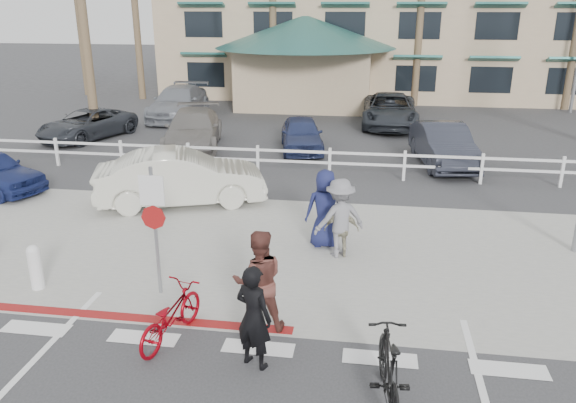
% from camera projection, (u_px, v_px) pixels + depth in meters
% --- Properties ---
extents(ground, '(140.00, 140.00, 0.00)m').
position_uv_depth(ground, '(251.00, 371.00, 8.78)').
color(ground, '#333335').
extents(sidewalk_plaza, '(22.00, 7.00, 0.01)m').
position_uv_depth(sidewalk_plaza, '(292.00, 252.00, 12.97)').
color(sidewalk_plaza, gray).
rests_on(sidewalk_plaza, ground).
extents(cross_street, '(40.00, 5.00, 0.01)m').
position_uv_depth(cross_street, '(311.00, 196.00, 16.70)').
color(cross_street, '#333335').
rests_on(cross_street, ground).
extents(parking_lot, '(50.00, 16.00, 0.01)m').
position_uv_depth(parking_lot, '(334.00, 129.00, 25.56)').
color(parking_lot, '#333335').
rests_on(parking_lot, ground).
extents(curb_red, '(7.00, 0.25, 0.02)m').
position_uv_depth(curb_red, '(105.00, 315.00, 10.32)').
color(curb_red, maroon).
rests_on(curb_red, ground).
extents(rail_fence, '(29.40, 0.16, 1.00)m').
position_uv_depth(rail_fence, '(333.00, 163.00, 18.33)').
color(rail_fence, silver).
rests_on(rail_fence, ground).
extents(building, '(28.00, 16.00, 11.30)m').
position_uv_depth(building, '(382.00, 0.00, 35.52)').
color(building, tan).
rests_on(building, ground).
extents(sign_post, '(0.50, 0.10, 2.90)m').
position_uv_depth(sign_post, '(155.00, 225.00, 10.67)').
color(sign_post, gray).
rests_on(sign_post, ground).
extents(bollard_0, '(0.26, 0.26, 0.95)m').
position_uv_depth(bollard_0, '(35.00, 267.00, 11.16)').
color(bollard_0, silver).
rests_on(bollard_0, ground).
extents(bike_red, '(1.02, 1.85, 0.92)m').
position_uv_depth(bike_red, '(170.00, 315.00, 9.46)').
color(bike_red, maroon).
rests_on(bike_red, ground).
extents(rider_red, '(0.75, 0.64, 1.73)m').
position_uv_depth(rider_red, '(254.00, 317.00, 8.64)').
color(rider_red, black).
rests_on(rider_red, ground).
extents(bike_black, '(0.76, 1.96, 1.15)m').
position_uv_depth(bike_black, '(389.00, 370.00, 7.86)').
color(bike_black, black).
rests_on(bike_black, ground).
extents(rider_black, '(1.07, 0.94, 1.86)m').
position_uv_depth(rider_black, '(259.00, 281.00, 9.61)').
color(rider_black, brown).
rests_on(rider_black, ground).
extents(pedestrian_a, '(1.36, 1.14, 1.82)m').
position_uv_depth(pedestrian_a, '(340.00, 218.00, 12.49)').
color(pedestrian_a, slate).
rests_on(pedestrian_a, ground).
extents(pedestrian_child, '(0.79, 0.36, 1.33)m').
position_uv_depth(pedestrian_child, '(341.00, 229.00, 12.53)').
color(pedestrian_child, gray).
rests_on(pedestrian_child, ground).
extents(pedestrian_b, '(1.04, 0.82, 1.86)m').
position_uv_depth(pedestrian_b, '(325.00, 209.00, 13.01)').
color(pedestrian_b, '#171C48').
rests_on(pedestrian_b, ground).
extents(car_white_sedan, '(5.00, 3.12, 1.55)m').
position_uv_depth(car_white_sedan, '(181.00, 178.00, 15.83)').
color(car_white_sedan, beige).
rests_on(car_white_sedan, ground).
extents(lot_car_0, '(3.39, 4.83, 1.23)m').
position_uv_depth(lot_car_0, '(87.00, 124.00, 23.65)').
color(lot_car_0, '#282B32').
rests_on(lot_car_0, ground).
extents(lot_car_1, '(3.05, 5.39, 1.47)m').
position_uv_depth(lot_car_1, '(193.00, 130.00, 22.07)').
color(lot_car_1, slate).
rests_on(lot_car_1, ground).
extents(lot_car_2, '(2.20, 4.02, 1.30)m').
position_uv_depth(lot_car_2, '(302.00, 134.00, 21.73)').
color(lot_car_2, navy).
rests_on(lot_car_2, ground).
extents(lot_car_3, '(2.20, 4.62, 1.46)m').
position_uv_depth(lot_car_3, '(443.00, 145.00, 19.72)').
color(lot_car_3, '#262833').
rests_on(lot_car_3, ground).
extents(lot_car_4, '(2.42, 5.45, 1.55)m').
position_uv_depth(lot_car_4, '(179.00, 103.00, 27.80)').
color(lot_car_4, gray).
rests_on(lot_car_4, ground).
extents(lot_car_5, '(2.48, 5.34, 1.48)m').
position_uv_depth(lot_car_5, '(390.00, 110.00, 26.05)').
color(lot_car_5, '#25292F').
rests_on(lot_car_5, ground).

